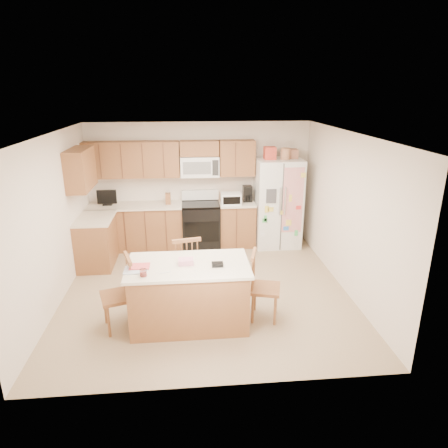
{
  "coord_description": "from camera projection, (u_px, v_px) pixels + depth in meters",
  "views": [
    {
      "loc": [
        -0.25,
        -5.84,
        3.12
      ],
      "look_at": [
        0.33,
        0.35,
        1.0
      ],
      "focal_mm": 32.0,
      "sensor_mm": 36.0,
      "label": 1
    }
  ],
  "objects": [
    {
      "name": "cabinetry",
      "position": [
        151.0,
        207.0,
        7.84
      ],
      "size": [
        3.36,
        1.56,
        2.15
      ],
      "color": "#935E37",
      "rests_on": "ground"
    },
    {
      "name": "stove",
      "position": [
        201.0,
        224.0,
        8.2
      ],
      "size": [
        0.76,
        0.65,
        1.13
      ],
      "color": "black",
      "rests_on": "ground"
    },
    {
      "name": "windsor_chair_back",
      "position": [
        186.0,
        269.0,
        6.13
      ],
      "size": [
        0.52,
        0.51,
        1.04
      ],
      "color": "#935E37",
      "rests_on": "ground"
    },
    {
      "name": "refrigerator",
      "position": [
        278.0,
        202.0,
        8.14
      ],
      "size": [
        0.9,
        0.79,
        2.04
      ],
      "color": "white",
      "rests_on": "ground"
    },
    {
      "name": "windsor_chair_right",
      "position": [
        263.0,
        288.0,
        5.59
      ],
      "size": [
        0.51,
        0.52,
        1.0
      ],
      "color": "#935E37",
      "rests_on": "ground"
    },
    {
      "name": "windsor_chair_left",
      "position": [
        119.0,
        295.0,
        5.36
      ],
      "size": [
        0.53,
        0.55,
        1.03
      ],
      "color": "#935E37",
      "rests_on": "ground"
    },
    {
      "name": "room_shell",
      "position": [
        205.0,
        205.0,
        6.07
      ],
      "size": [
        4.6,
        4.6,
        2.52
      ],
      "color": "beige",
      "rests_on": "ground"
    },
    {
      "name": "ground",
      "position": [
        206.0,
        289.0,
        6.53
      ],
      "size": [
        4.5,
        4.5,
        0.0
      ],
      "primitive_type": "plane",
      "color": "#86724E",
      "rests_on": "ground"
    },
    {
      "name": "island",
      "position": [
        189.0,
        294.0,
        5.47
      ],
      "size": [
        1.64,
        0.96,
        0.98
      ],
      "color": "#935E37",
      "rests_on": "ground"
    }
  ]
}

